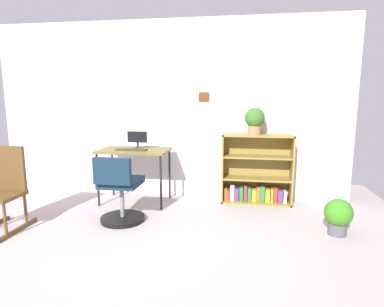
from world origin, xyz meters
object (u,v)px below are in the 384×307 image
at_px(desk, 134,154).
at_px(potted_plant_floor, 338,215).
at_px(bookshelf_low, 256,173).
at_px(potted_plant_on_shelf, 255,120).
at_px(rocking_chair, 4,188).
at_px(monitor, 137,140).
at_px(keyboard, 131,150).
at_px(office_chair, 120,193).

relative_size(desk, potted_plant_floor, 2.40).
height_order(bookshelf_low, potted_plant_on_shelf, potted_plant_on_shelf).
distance_m(rocking_chair, bookshelf_low, 3.12).
relative_size(desk, potted_plant_on_shelf, 2.63).
distance_m(monitor, keyboard, 0.19).
distance_m(monitor, bookshelf_low, 1.71).
distance_m(monitor, potted_plant_floor, 2.66).
bearing_deg(rocking_chair, bookshelf_low, 26.47).
xyz_separation_m(monitor, potted_plant_on_shelf, (1.59, 0.16, 0.29)).
relative_size(monitor, keyboard, 0.65).
relative_size(office_chair, rocking_chair, 0.88).
bearing_deg(desk, office_chair, -84.28).
relative_size(office_chair, bookshelf_low, 0.85).
height_order(monitor, potted_plant_floor, monitor).
xyz_separation_m(office_chair, bookshelf_low, (1.59, 1.03, 0.05)).
relative_size(keyboard, office_chair, 0.52).
bearing_deg(potted_plant_floor, potted_plant_on_shelf, 133.51).
bearing_deg(office_chair, rocking_chair, -163.25).
distance_m(desk, keyboard, 0.12).
bearing_deg(desk, potted_plant_on_shelf, 7.65).
height_order(monitor, bookshelf_low, monitor).
height_order(desk, potted_plant_on_shelf, potted_plant_on_shelf).
xyz_separation_m(keyboard, office_chair, (0.08, -0.67, -0.40)).
bearing_deg(monitor, rocking_chair, -134.69).
xyz_separation_m(desk, monitor, (0.03, 0.05, 0.19)).
bearing_deg(office_chair, monitor, 93.12).
relative_size(desk, rocking_chair, 1.03).
relative_size(desk, office_chair, 1.17).
bearing_deg(rocking_chair, potted_plant_on_shelf, 25.91).
bearing_deg(potted_plant_floor, rocking_chair, -173.60).
relative_size(desk, bookshelf_low, 0.99).
relative_size(office_chair, potted_plant_floor, 2.05).
xyz_separation_m(monitor, bookshelf_low, (1.64, 0.22, -0.46)).
xyz_separation_m(bookshelf_low, potted_plant_on_shelf, (-0.05, -0.06, 0.75)).
distance_m(monitor, potted_plant_on_shelf, 1.62).
xyz_separation_m(office_chair, rocking_chair, (-1.20, -0.36, 0.11)).
bearing_deg(potted_plant_floor, bookshelf_low, 130.19).
height_order(keyboard, bookshelf_low, bookshelf_low).
xyz_separation_m(desk, office_chair, (0.08, -0.75, -0.33)).
height_order(rocking_chair, bookshelf_low, bookshelf_low).
height_order(monitor, rocking_chair, monitor).
bearing_deg(monitor, desk, -120.63).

